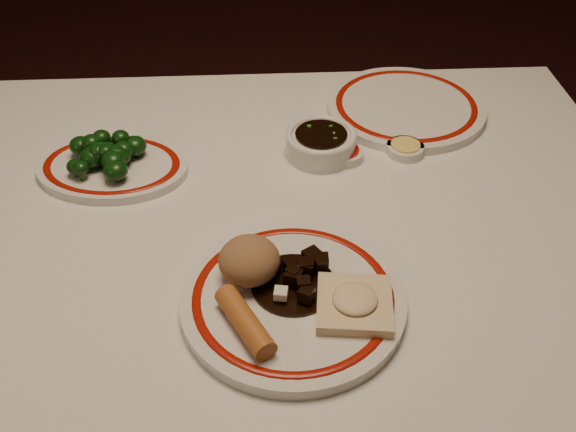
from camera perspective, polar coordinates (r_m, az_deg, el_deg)
The scene contains 12 objects.
dining_table at distance 1.04m, azimuth -1.78°, elevation -3.75°, with size 1.20×0.90×0.75m.
main_plate at distance 0.84m, azimuth 0.45°, elevation -7.39°, with size 0.38×0.38×0.02m.
rice_mound at distance 0.84m, azimuth -3.46°, elevation -3.96°, with size 0.08×0.08×0.06m, color #966A47.
spring_roll at distance 0.78m, azimuth -3.85°, elevation -9.35°, with size 0.03×0.03×0.11m, color #B5682C.
fried_wonton at distance 0.81m, azimuth 5.94°, elevation -7.68°, with size 0.10×0.10×0.03m.
stirfry_heap at distance 0.84m, azimuth 0.82°, elevation -5.38°, with size 0.11×0.11×0.03m.
broccoli_plate at distance 1.10m, azimuth -15.35°, elevation 4.21°, with size 0.27×0.25×0.02m.
broccoli_pile at distance 1.08m, azimuth -15.84°, elevation 5.39°, with size 0.13×0.11×0.05m.
soy_bowl at distance 1.09m, azimuth 2.94°, elevation 6.39°, with size 0.12×0.12×0.04m.
sweet_sour_dish at distance 1.09m, azimuth 5.01°, elevation 5.51°, with size 0.06×0.06×0.02m.
mustard_dish at distance 1.12m, azimuth 10.36°, elevation 5.89°, with size 0.06×0.06×0.02m.
far_plate at distance 1.24m, azimuth 10.41°, elevation 9.52°, with size 0.30×0.30×0.02m.
Camera 1 is at (-0.01, -0.75, 1.38)m, focal length 40.00 mm.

